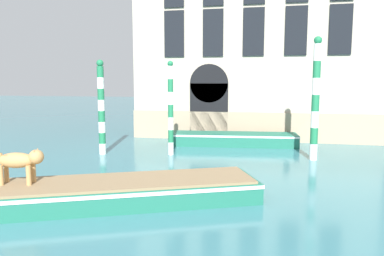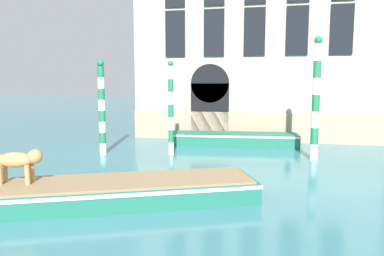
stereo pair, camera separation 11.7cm
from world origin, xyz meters
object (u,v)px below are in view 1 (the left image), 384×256
at_px(boat_moored_near_palazzo, 233,139).
at_px(mooring_pole_1, 101,107).
at_px(mooring_pole_2, 171,108).
at_px(mooring_pole_0, 316,99).
at_px(dog_on_deck, 20,161).
at_px(boat_foreground, 96,192).

height_order(boat_moored_near_palazzo, mooring_pole_1, mooring_pole_1).
bearing_deg(mooring_pole_2, mooring_pole_0, 1.34).
bearing_deg(dog_on_deck, mooring_pole_0, 32.09).
distance_m(boat_foreground, dog_on_deck, 1.82).
bearing_deg(boat_moored_near_palazzo, dog_on_deck, -118.39).
height_order(boat_foreground, boat_moored_near_palazzo, boat_foreground).
bearing_deg(dog_on_deck, boat_moored_near_palazzo, 55.68).
height_order(mooring_pole_1, mooring_pole_2, mooring_pole_1).
bearing_deg(mooring_pole_0, boat_moored_near_palazzo, 141.61).
distance_m(boat_foreground, mooring_pole_0, 8.46).
relative_size(boat_moored_near_palazzo, mooring_pole_1, 1.56).
xyz_separation_m(boat_moored_near_palazzo, mooring_pole_2, (-2.15, -2.62, 1.53)).
relative_size(boat_foreground, boat_moored_near_palazzo, 1.35).
distance_m(dog_on_deck, mooring_pole_0, 9.76).
height_order(boat_moored_near_palazzo, mooring_pole_2, mooring_pole_2).
height_order(boat_foreground, mooring_pole_0, mooring_pole_0).
height_order(dog_on_deck, boat_moored_near_palazzo, dog_on_deck).
height_order(boat_foreground, mooring_pole_1, mooring_pole_1).
xyz_separation_m(boat_foreground, mooring_pole_1, (-2.46, 5.57, 1.55)).
distance_m(boat_foreground, mooring_pole_2, 6.22).
bearing_deg(mooring_pole_2, mooring_pole_1, -170.00).
bearing_deg(boat_foreground, mooring_pole_1, 90.12).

